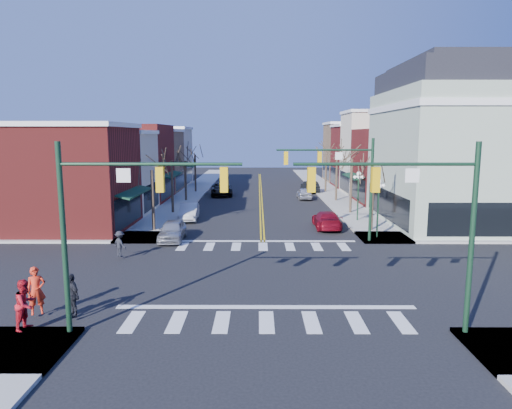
{
  "coord_description": "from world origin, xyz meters",
  "views": [
    {
      "loc": [
        -0.35,
        -23.53,
        7.44
      ],
      "look_at": [
        -0.47,
        6.58,
        2.8
      ],
      "focal_mm": 32.0,
      "sensor_mm": 36.0,
      "label": 1
    }
  ],
  "objects_px": {
    "car_right_near": "(327,220)",
    "car_right_mid": "(304,193)",
    "car_left_near": "(172,231)",
    "pedestrian_dark_b": "(120,244)",
    "pedestrian_dark_a": "(72,295)",
    "lamppost_corner": "(378,198)",
    "car_right_far": "(310,187)",
    "car_left_far": "(222,189)",
    "pedestrian_red_a": "(36,291)",
    "pedestrian_red_b": "(26,304)",
    "lamppost_midblock": "(358,188)",
    "victorian_corner": "(462,144)",
    "car_left_mid": "(189,212)"
  },
  "relations": [
    {
      "from": "car_right_mid",
      "to": "pedestrian_red_a",
      "type": "bearing_deg",
      "value": 67.04
    },
    {
      "from": "lamppost_midblock",
      "to": "pedestrian_red_b",
      "type": "relative_size",
      "value": 2.25
    },
    {
      "from": "lamppost_corner",
      "to": "lamppost_midblock",
      "type": "distance_m",
      "value": 6.5
    },
    {
      "from": "lamppost_corner",
      "to": "pedestrian_dark_a",
      "type": "distance_m",
      "value": 21.71
    },
    {
      "from": "car_left_near",
      "to": "car_right_mid",
      "type": "bearing_deg",
      "value": 59.76
    },
    {
      "from": "lamppost_midblock",
      "to": "car_right_far",
      "type": "bearing_deg",
      "value": 95.11
    },
    {
      "from": "car_left_mid",
      "to": "car_right_mid",
      "type": "xyz_separation_m",
      "value": [
        11.45,
        13.07,
        -0.03
      ]
    },
    {
      "from": "car_left_mid",
      "to": "victorian_corner",
      "type": "bearing_deg",
      "value": -6.31
    },
    {
      "from": "car_left_near",
      "to": "car_right_mid",
      "type": "relative_size",
      "value": 1.06
    },
    {
      "from": "car_left_near",
      "to": "car_left_far",
      "type": "relative_size",
      "value": 0.76
    },
    {
      "from": "car_right_mid",
      "to": "car_right_far",
      "type": "height_order",
      "value": "car_right_far"
    },
    {
      "from": "victorian_corner",
      "to": "lamppost_midblock",
      "type": "distance_m",
      "value": 9.1
    },
    {
      "from": "car_left_far",
      "to": "pedestrian_dark_b",
      "type": "bearing_deg",
      "value": -102.59
    },
    {
      "from": "car_left_mid",
      "to": "car_left_far",
      "type": "relative_size",
      "value": 0.78
    },
    {
      "from": "pedestrian_red_a",
      "to": "pedestrian_dark_a",
      "type": "xyz_separation_m",
      "value": [
        1.56,
        -0.27,
        -0.09
      ]
    },
    {
      "from": "car_right_mid",
      "to": "pedestrian_red_a",
      "type": "relative_size",
      "value": 2.01
    },
    {
      "from": "car_left_near",
      "to": "pedestrian_dark_b",
      "type": "height_order",
      "value": "pedestrian_dark_b"
    },
    {
      "from": "car_right_far",
      "to": "car_left_near",
      "type": "bearing_deg",
      "value": 57.25
    },
    {
      "from": "lamppost_corner",
      "to": "pedestrian_dark_b",
      "type": "distance_m",
      "value": 17.79
    },
    {
      "from": "lamppost_corner",
      "to": "car_right_near",
      "type": "distance_m",
      "value": 5.33
    },
    {
      "from": "pedestrian_red_b",
      "to": "pedestrian_dark_b",
      "type": "xyz_separation_m",
      "value": [
        0.46,
        10.32,
        -0.18
      ]
    },
    {
      "from": "car_left_near",
      "to": "lamppost_midblock",
      "type": "bearing_deg",
      "value": 24.06
    },
    {
      "from": "car_left_far",
      "to": "lamppost_corner",
      "type": "bearing_deg",
      "value": -66.0
    },
    {
      "from": "car_left_mid",
      "to": "pedestrian_dark_b",
      "type": "height_order",
      "value": "pedestrian_dark_b"
    },
    {
      "from": "car_right_far",
      "to": "pedestrian_red_a",
      "type": "xyz_separation_m",
      "value": [
        -15.79,
        -40.87,
        0.4
      ]
    },
    {
      "from": "car_left_far",
      "to": "pedestrian_red_a",
      "type": "relative_size",
      "value": 2.78
    },
    {
      "from": "car_right_near",
      "to": "car_right_mid",
      "type": "bearing_deg",
      "value": -89.51
    },
    {
      "from": "pedestrian_red_a",
      "to": "pedestrian_dark_b",
      "type": "distance_m",
      "value": 8.89
    },
    {
      "from": "victorian_corner",
      "to": "pedestrian_red_a",
      "type": "relative_size",
      "value": 7.2
    },
    {
      "from": "lamppost_midblock",
      "to": "car_right_mid",
      "type": "distance_m",
      "value": 14.45
    },
    {
      "from": "lamppost_midblock",
      "to": "car_right_far",
      "type": "height_order",
      "value": "lamppost_midblock"
    },
    {
      "from": "car_left_near",
      "to": "pedestrian_red_a",
      "type": "bearing_deg",
      "value": -103.86
    },
    {
      "from": "victorian_corner",
      "to": "lamppost_corner",
      "type": "bearing_deg",
      "value": -144.14
    },
    {
      "from": "car_right_near",
      "to": "pedestrian_red_a",
      "type": "distance_m",
      "value": 23.13
    },
    {
      "from": "pedestrian_dark_a",
      "to": "car_right_far",
      "type": "bearing_deg",
      "value": 113.42
    },
    {
      "from": "lamppost_corner",
      "to": "pedestrian_dark_b",
      "type": "bearing_deg",
      "value": -162.29
    },
    {
      "from": "pedestrian_red_b",
      "to": "car_right_far",
      "type": "bearing_deg",
      "value": -9.31
    },
    {
      "from": "car_right_far",
      "to": "pedestrian_red_a",
      "type": "height_order",
      "value": "pedestrian_red_a"
    },
    {
      "from": "car_left_near",
      "to": "pedestrian_dark_a",
      "type": "xyz_separation_m",
      "value": [
        -1.44,
        -14.01,
        0.33
      ]
    },
    {
      "from": "lamppost_midblock",
      "to": "pedestrian_dark_a",
      "type": "distance_m",
      "value": 26.5
    },
    {
      "from": "car_right_near",
      "to": "car_right_mid",
      "type": "relative_size",
      "value": 1.21
    },
    {
      "from": "pedestrian_dark_a",
      "to": "pedestrian_dark_b",
      "type": "relative_size",
      "value": 1.14
    },
    {
      "from": "pedestrian_red_b",
      "to": "car_right_mid",
      "type": "bearing_deg",
      "value": -10.59
    },
    {
      "from": "victorian_corner",
      "to": "car_left_near",
      "type": "distance_m",
      "value": 24.54
    },
    {
      "from": "lamppost_midblock",
      "to": "car_left_mid",
      "type": "distance_m",
      "value": 14.8
    },
    {
      "from": "pedestrian_red_a",
      "to": "pedestrian_red_b",
      "type": "distance_m",
      "value": 1.49
    },
    {
      "from": "pedestrian_dark_a",
      "to": "car_left_near",
      "type": "bearing_deg",
      "value": 126.64
    },
    {
      "from": "car_left_near",
      "to": "car_right_near",
      "type": "xyz_separation_m",
      "value": [
        11.55,
        4.24,
        -0.02
      ]
    },
    {
      "from": "car_left_far",
      "to": "pedestrian_dark_b",
      "type": "distance_m",
      "value": 29.07
    },
    {
      "from": "car_right_far",
      "to": "car_right_near",
      "type": "bearing_deg",
      "value": 79.38
    }
  ]
}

